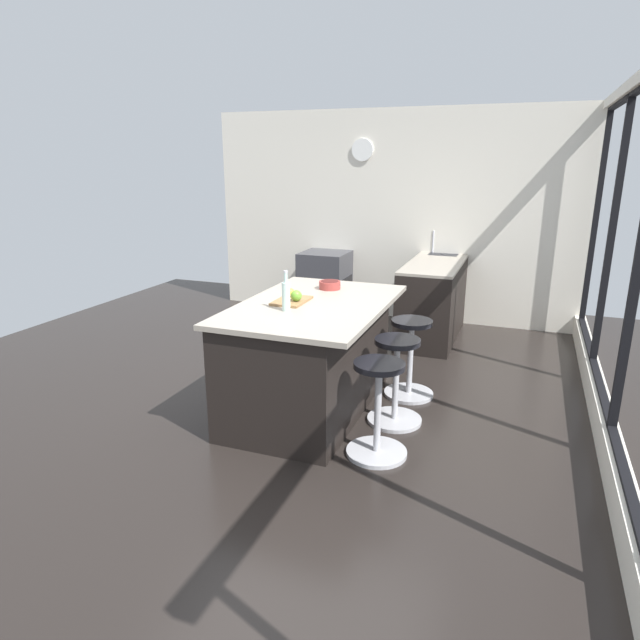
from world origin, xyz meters
The scene contains 14 objects.
ground_plane centered at (0.00, 0.00, 0.00)m, with size 8.12×8.12×0.00m, color black.
window_panel_rear centered at (0.00, 2.40, 0.97)m, with size 6.25×0.12×2.66m.
interior_partition_left centered at (-3.12, 0.00, 1.33)m, with size 0.15×4.80×2.66m.
sink_cabinet centered at (-2.78, 0.74, 0.46)m, with size 2.32×0.60×1.18m.
oven_range centered at (-2.77, -0.76, 0.43)m, with size 0.60×0.61×0.87m.
kitchen_island centered at (-0.03, 0.11, 0.47)m, with size 1.76×1.13×0.93m.
stool_by_window centered at (-0.58, 0.85, 0.33)m, with size 0.44×0.44×0.71m.
stool_middle centered at (-0.03, 0.85, 0.33)m, with size 0.44×0.44×0.71m.
stool_near_camera centered at (0.53, 0.85, 0.33)m, with size 0.44×0.44×0.71m.
cutting_board centered at (0.01, -0.03, 0.94)m, with size 0.36×0.24×0.02m, color olive.
apple_yellow centered at (-0.07, -0.08, 0.99)m, with size 0.07×0.07×0.07m, color gold.
apple_green centered at (0.05, 0.03, 1.00)m, with size 0.09×0.09×0.09m, color #609E2D.
water_bottle centered at (0.27, 0.04, 1.05)m, with size 0.06×0.06×0.31m.
fruit_bowl centered at (-0.54, 0.10, 0.97)m, with size 0.19×0.19×0.07m.
Camera 1 is at (3.99, 1.72, 2.05)m, focal length 30.92 mm.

